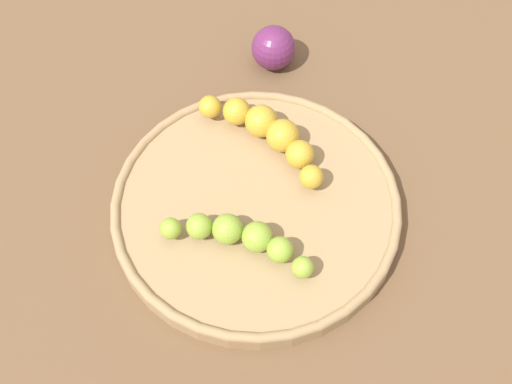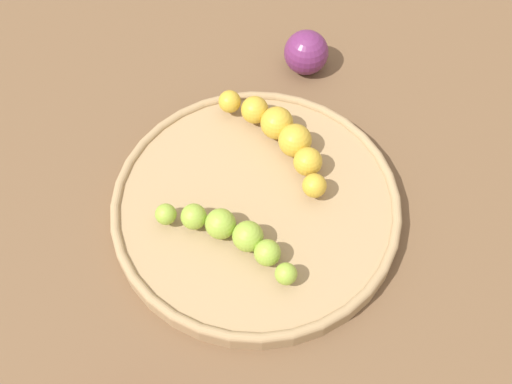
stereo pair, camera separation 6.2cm
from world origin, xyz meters
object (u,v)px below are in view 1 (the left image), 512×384
(fruit_bowl, at_px, (256,206))
(banana_spotted, at_px, (268,132))
(banana_green, at_px, (239,237))
(plum_purple, at_px, (273,48))

(fruit_bowl, xyz_separation_m, banana_spotted, (-0.01, -0.08, 0.02))
(banana_green, distance_m, plum_purple, 0.26)
(fruit_bowl, relative_size, plum_purple, 5.62)
(fruit_bowl, height_order, plum_purple, plum_purple)
(banana_green, bearing_deg, banana_spotted, 5.26)
(fruit_bowl, xyz_separation_m, plum_purple, (-0.03, -0.21, 0.01))
(banana_spotted, height_order, banana_green, banana_spotted)
(fruit_bowl, distance_m, banana_green, 0.06)
(banana_spotted, relative_size, banana_green, 0.88)
(banana_green, bearing_deg, plum_purple, 10.19)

